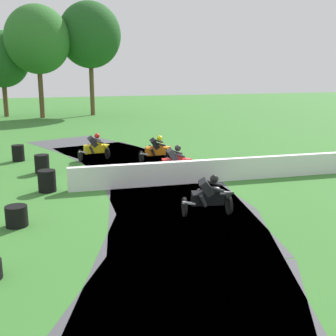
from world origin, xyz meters
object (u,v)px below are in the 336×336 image
object	(u,v)px
tire_stack_mid_a	(17,216)
motorcycle_trailing_orange	(157,149)
motorcycle_fourth_yellow	(96,147)
tire_stack_extra_a	(18,153)
tire_stack_far	(42,164)
motorcycle_chase_red	(176,162)
tire_stack_mid_b	(47,181)
motorcycle_lead_black	(210,196)

from	to	relation	value
tire_stack_mid_a	motorcycle_trailing_orange	bearing A→B (deg)	48.13
motorcycle_trailing_orange	motorcycle_fourth_yellow	bearing A→B (deg)	154.06
tire_stack_extra_a	tire_stack_far	bearing A→B (deg)	-70.62
motorcycle_chase_red	tire_stack_far	distance (m)	5.87
tire_stack_mid_a	tire_stack_far	distance (m)	6.59
tire_stack_mid_b	tire_stack_mid_a	bearing A→B (deg)	-106.20
motorcycle_fourth_yellow	tire_stack_mid_b	size ratio (longest dim) A/B	2.12
tire_stack_mid_a	tire_stack_far	size ratio (longest dim) A/B	0.78
motorcycle_fourth_yellow	tire_stack_extra_a	size ratio (longest dim) A/B	2.12
motorcycle_lead_black	tire_stack_mid_a	xyz separation A→B (m)	(-5.60, 0.95, -0.34)
motorcycle_lead_black	motorcycle_chase_red	xyz separation A→B (m)	(0.60, 4.92, 0.02)
motorcycle_trailing_orange	tire_stack_mid_a	bearing A→B (deg)	-131.87
motorcycle_fourth_yellow	tire_stack_mid_b	world-z (taller)	motorcycle_fourth_yellow
tire_stack_far	tire_stack_extra_a	size ratio (longest dim) A/B	1.00
motorcycle_fourth_yellow	tire_stack_far	xyz separation A→B (m)	(-2.63, -1.89, -0.26)
motorcycle_lead_black	motorcycle_chase_red	world-z (taller)	motorcycle_chase_red
motorcycle_lead_black	tire_stack_far	world-z (taller)	motorcycle_lead_black
motorcycle_chase_red	tire_stack_mid_b	bearing A→B (deg)	-174.01
motorcycle_chase_red	tire_stack_far	size ratio (longest dim) A/B	2.12
motorcycle_chase_red	tire_stack_mid_a	bearing A→B (deg)	-147.38
tire_stack_mid_b	motorcycle_fourth_yellow	bearing A→B (deg)	62.89
motorcycle_lead_black	tire_stack_mid_b	xyz separation A→B (m)	(-4.60, 4.37, -0.24)
motorcycle_lead_black	motorcycle_fourth_yellow	world-z (taller)	motorcycle_fourth_yellow
motorcycle_fourth_yellow	tire_stack_mid_a	bearing A→B (deg)	-112.87
motorcycle_fourth_yellow	tire_stack_far	world-z (taller)	motorcycle_fourth_yellow
motorcycle_trailing_orange	tire_stack_extra_a	xyz separation A→B (m)	(-6.44, 2.40, -0.23)
motorcycle_chase_red	tire_stack_extra_a	world-z (taller)	motorcycle_chase_red
motorcycle_chase_red	motorcycle_trailing_orange	world-z (taller)	motorcycle_chase_red
motorcycle_lead_black	motorcycle_chase_red	size ratio (longest dim) A/B	1.00
tire_stack_extra_a	tire_stack_mid_a	bearing A→B (deg)	-89.34
motorcycle_chase_red	tire_stack_extra_a	bearing A→B (deg)	138.97
motorcycle_fourth_yellow	tire_stack_mid_a	xyz separation A→B (m)	(-3.55, -8.42, -0.36)
motorcycle_trailing_orange	motorcycle_fourth_yellow	size ratio (longest dim) A/B	0.99
motorcycle_chase_red	tire_stack_mid_b	size ratio (longest dim) A/B	2.12
motorcycle_chase_red	tire_stack_extra_a	size ratio (longest dim) A/B	2.12
motorcycle_chase_red	tire_stack_far	xyz separation A→B (m)	(-5.28, 2.56, -0.26)
motorcycle_chase_red	motorcycle_trailing_orange	bearing A→B (deg)	87.57
motorcycle_lead_black	motorcycle_fourth_yellow	size ratio (longest dim) A/B	1.01
motorcycle_chase_red	tire_stack_mid_a	world-z (taller)	motorcycle_chase_red
tire_stack_mid_b	tire_stack_extra_a	xyz separation A→B (m)	(-1.10, 6.04, 0.00)
motorcycle_trailing_orange	tire_stack_extra_a	distance (m)	6.88
motorcycle_chase_red	tire_stack_mid_a	size ratio (longest dim) A/B	2.72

